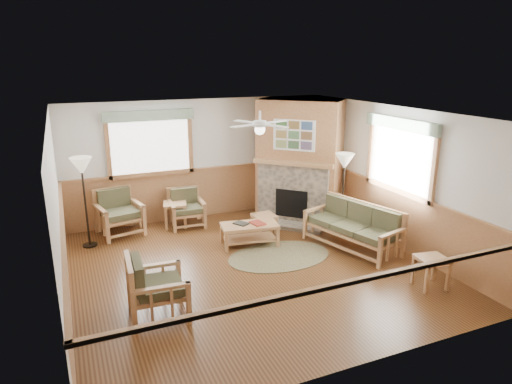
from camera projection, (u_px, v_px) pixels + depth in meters
name	position (u px, v px, depth m)	size (l,w,h in m)	color
floor	(251.00, 267.00, 8.07)	(6.00, 6.00, 0.01)	#4F2E16
ceiling	(250.00, 113.00, 7.31)	(6.00, 6.00, 0.01)	white
wall_back	(200.00, 159.00, 10.33)	(6.00, 0.02, 2.70)	silver
wall_front	(354.00, 265.00, 5.04)	(6.00, 0.02, 2.70)	silver
wall_left	(58.00, 217.00, 6.55)	(0.02, 6.00, 2.70)	silver
wall_right	(393.00, 177.00, 8.82)	(0.02, 6.00, 2.70)	silver
wainscot	(251.00, 238.00, 7.91)	(6.00, 6.00, 1.10)	#98663E
fireplace	(300.00, 160.00, 10.27)	(2.20, 2.20, 2.70)	#98663E
window_back	(148.00, 109.00, 9.55)	(1.90, 0.16, 1.50)	white
window_right	(404.00, 117.00, 8.30)	(0.16, 1.90, 1.50)	white
ceiling_fan	(260.00, 113.00, 7.70)	(1.24, 1.24, 0.36)	white
sofa	(352.00, 227.00, 8.77)	(0.77, 1.89, 0.87)	#AA7B4F
armchair_back_left	(119.00, 213.00, 9.47)	(0.84, 0.84, 0.94)	#AA7B4F
armchair_back_right	(187.00, 208.00, 9.96)	(0.72, 0.72, 0.81)	#AA7B4F
armchair_left	(157.00, 286.00, 6.45)	(0.80, 0.80, 0.90)	#AA7B4F
coffee_table	(250.00, 235.00, 8.96)	(1.10, 0.55, 0.44)	#AA7B4F
end_table_chairs	(175.00, 215.00, 9.95)	(0.48, 0.46, 0.54)	#AA7B4F
end_table_sofa	(431.00, 272.00, 7.30)	(0.46, 0.44, 0.51)	#AA7B4F
footstool	(264.00, 223.00, 9.64)	(0.45, 0.45, 0.39)	#AA7B4F
braided_rug	(279.00, 256.00, 8.50)	(1.96, 1.96, 0.01)	brown
floor_lamp_left	(85.00, 203.00, 8.73)	(0.41, 0.41, 1.79)	black
floor_lamp_right	(343.00, 194.00, 9.42)	(0.39, 0.39, 1.72)	black
book_red	(258.00, 222.00, 8.91)	(0.22, 0.30, 0.03)	maroon
book_dark	(241.00, 223.00, 8.90)	(0.20, 0.27, 0.03)	black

